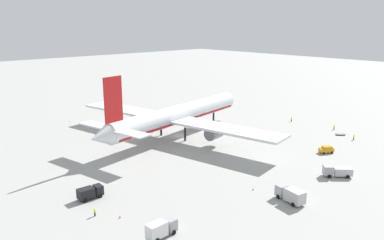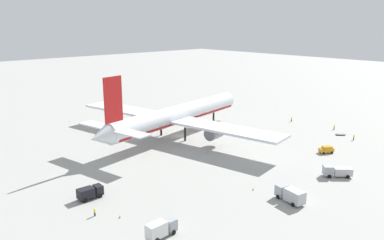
# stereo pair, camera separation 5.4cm
# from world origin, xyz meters

# --- Properties ---
(ground_plane) EXTENTS (600.00, 600.00, 0.00)m
(ground_plane) POSITION_xyz_m (0.00, 0.00, 0.00)
(ground_plane) COLOR #9E9E99
(airliner) EXTENTS (69.35, 76.42, 22.60)m
(airliner) POSITION_xyz_m (-1.36, -0.19, 7.08)
(airliner) COLOR silver
(airliner) RESTS_ON ground
(service_truck_0) EXTENTS (3.69, 7.04, 3.00)m
(service_truck_0) POSITION_xyz_m (-14.26, -52.25, 1.66)
(service_truck_0) COLOR #999EA5
(service_truck_0) RESTS_ON ground
(service_truck_1) EXTENTS (5.90, 2.43, 2.99)m
(service_truck_1) POSITION_xyz_m (-42.63, -44.77, 1.63)
(service_truck_1) COLOR #999EA5
(service_truck_1) RESTS_ON ground
(service_truck_2) EXTENTS (6.36, 6.37, 2.71)m
(service_truck_2) POSITION_xyz_m (5.62, -52.22, 1.41)
(service_truck_2) COLOR #999EA5
(service_truck_2) RESTS_ON ground
(service_truck_3) EXTENTS (5.40, 2.71, 2.53)m
(service_truck_3) POSITION_xyz_m (-44.27, -22.57, 1.44)
(service_truck_3) COLOR black
(service_truck_3) RESTS_ON ground
(service_van) EXTENTS (4.47, 3.57, 1.97)m
(service_van) POSITION_xyz_m (20.01, -41.60, 1.03)
(service_van) COLOR orange
(service_van) RESTS_ON ground
(baggage_cart_0) EXTENTS (3.17, 2.59, 1.38)m
(baggage_cart_0) POSITION_xyz_m (52.09, 35.85, 0.76)
(baggage_cart_0) COLOR gray
(baggage_cart_0) RESTS_ON ground
(baggage_cart_1) EXTENTS (3.20, 1.76, 0.40)m
(baggage_cart_1) POSITION_xyz_m (4.18, 42.50, 0.27)
(baggage_cart_1) COLOR #26598C
(baggage_cart_1) RESTS_ON ground
(baggage_cart_2) EXTENTS (2.94, 3.10, 0.40)m
(baggage_cart_2) POSITION_xyz_m (40.00, -35.71, 0.27)
(baggage_cart_2) COLOR #595B60
(baggage_cart_2) RESTS_ON ground
(ground_worker_0) EXTENTS (0.42, 0.42, 1.76)m
(ground_worker_0) POSITION_xyz_m (38.00, -41.15, 0.90)
(ground_worker_0) COLOR #3F3F47
(ground_worker_0) RESTS_ON ground
(ground_worker_1) EXTENTS (0.49, 0.49, 1.62)m
(ground_worker_1) POSITION_xyz_m (-47.38, -30.17, 0.82)
(ground_worker_1) COLOR navy
(ground_worker_1) RESTS_ON ground
(ground_worker_2) EXTENTS (0.45, 0.45, 1.71)m
(ground_worker_2) POSITION_xyz_m (44.85, -30.92, 0.87)
(ground_worker_2) COLOR navy
(ground_worker_2) RESTS_ON ground
(ground_worker_3) EXTENTS (0.50, 0.50, 1.74)m
(ground_worker_3) POSITION_xyz_m (43.66, -14.46, 0.89)
(ground_worker_3) COLOR #3F3F47
(ground_worker_3) RESTS_ON ground
(traffic_cone_0) EXTENTS (0.36, 0.36, 0.55)m
(traffic_cone_0) POSITION_xyz_m (-15.48, -43.44, 0.28)
(traffic_cone_0) COLOR orange
(traffic_cone_0) RESTS_ON ground
(traffic_cone_1) EXTENTS (0.36, 0.36, 0.55)m
(traffic_cone_1) POSITION_xyz_m (-18.21, 41.54, 0.28)
(traffic_cone_1) COLOR orange
(traffic_cone_1) RESTS_ON ground
(traffic_cone_2) EXTENTS (0.36, 0.36, 0.55)m
(traffic_cone_2) POSITION_xyz_m (-44.22, -34.06, 0.28)
(traffic_cone_2) COLOR orange
(traffic_cone_2) RESTS_ON ground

